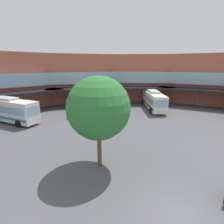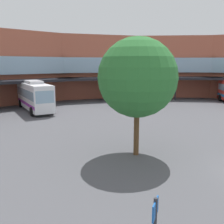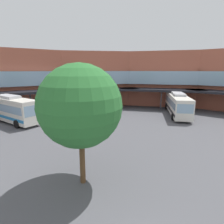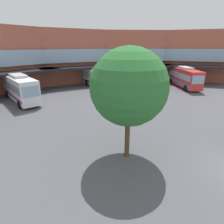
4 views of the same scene
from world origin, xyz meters
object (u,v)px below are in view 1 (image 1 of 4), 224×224
bus_2 (153,99)px  plaza_tree (99,108)px  bus_3 (7,109)px  bus_1 (82,100)px

bus_2 → plaza_tree: (-15.90, -17.27, 3.40)m
bus_2 → bus_3: (-26.39, -0.31, 0.10)m
bus_3 → plaza_tree: bearing=-14.3°
bus_1 → bus_2: bearing=87.6°
bus_3 → bus_2: bearing=44.6°
bus_1 → bus_3: 12.83m
bus_2 → bus_3: bearing=-71.0°
bus_2 → plaza_tree: 23.72m
bus_1 → plaza_tree: bearing=5.4°
bus_1 → plaza_tree: plaza_tree is taller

